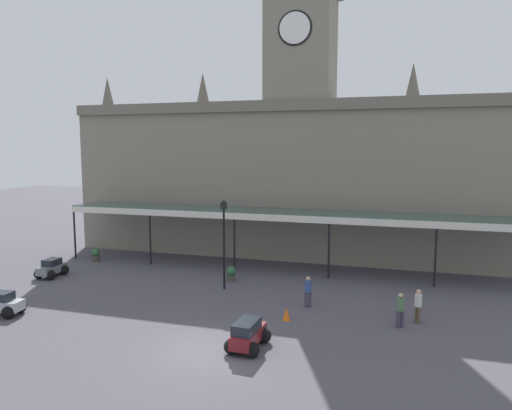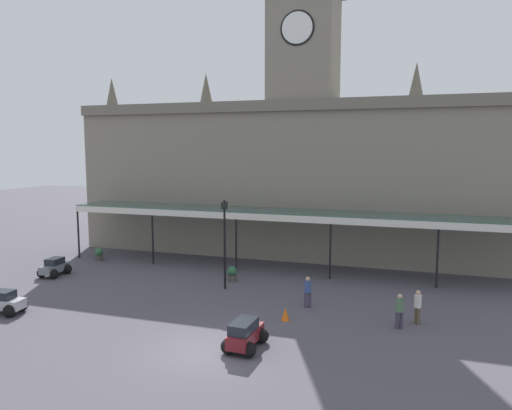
% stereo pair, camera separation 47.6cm
% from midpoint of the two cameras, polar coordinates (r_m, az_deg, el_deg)
% --- Properties ---
extents(ground_plane, '(140.00, 140.00, 0.00)m').
position_cam_midpoint_polar(ground_plane, '(20.92, -6.63, -17.02)').
color(ground_plane, '#4E4A54').
extents(station_building, '(36.12, 5.72, 20.89)m').
position_cam_midpoint_polar(station_building, '(37.32, 4.95, 4.47)').
color(station_building, gray).
rests_on(station_building, ground).
extents(entrance_canopy, '(32.50, 3.26, 4.13)m').
position_cam_midpoint_polar(entrance_canopy, '(32.69, 3.06, -1.00)').
color(entrance_canopy, '#38564C').
rests_on(entrance_canopy, ground).
extents(car_grey_sedan, '(1.56, 2.08, 1.19)m').
position_cam_midpoint_polar(car_grey_sedan, '(34.47, -23.63, -7.05)').
color(car_grey_sedan, slate).
rests_on(car_grey_sedan, ground).
extents(car_silver_sedan, '(2.13, 1.65, 1.19)m').
position_cam_midpoint_polar(car_silver_sedan, '(27.99, -28.54, -10.49)').
color(car_silver_sedan, '#B2B5BA').
rests_on(car_silver_sedan, ground).
extents(car_maroon_estate, '(1.61, 2.29, 1.27)m').
position_cam_midpoint_polar(car_maroon_estate, '(20.85, -1.66, -15.38)').
color(car_maroon_estate, maroon).
rests_on(car_maroon_estate, ground).
extents(pedestrian_beside_cars, '(0.38, 0.34, 1.67)m').
position_cam_midpoint_polar(pedestrian_beside_cars, '(25.84, 5.71, -10.14)').
color(pedestrian_beside_cars, '#3F384C').
rests_on(pedestrian_beside_cars, ground).
extents(pedestrian_near_entrance, '(0.34, 0.36, 1.67)m').
position_cam_midpoint_polar(pedestrian_near_entrance, '(24.74, 18.30, -11.25)').
color(pedestrian_near_entrance, brown).
rests_on(pedestrian_near_entrance, ground).
extents(pedestrian_crossing_forecourt, '(0.37, 0.34, 1.67)m').
position_cam_midpoint_polar(pedestrian_crossing_forecourt, '(23.88, 16.33, -11.84)').
color(pedestrian_crossing_forecourt, '#3F384C').
rests_on(pedestrian_crossing_forecourt, ground).
extents(victorian_lamppost, '(0.30, 0.30, 5.42)m').
position_cam_midpoint_polar(victorian_lamppost, '(28.42, -4.34, -3.54)').
color(victorian_lamppost, black).
rests_on(victorian_lamppost, ground).
extents(traffic_cone, '(0.40, 0.40, 0.66)m').
position_cam_midpoint_polar(traffic_cone, '(24.08, 3.08, -12.87)').
color(traffic_cone, orange).
rests_on(traffic_cone, ground).
extents(planter_near_kerb, '(0.60, 0.60, 0.96)m').
position_cam_midpoint_polar(planter_near_kerb, '(30.62, -3.44, -8.22)').
color(planter_near_kerb, '#47423D').
rests_on(planter_near_kerb, ground).
extents(planter_forecourt_centre, '(0.60, 0.60, 0.96)m').
position_cam_midpoint_polar(planter_forecourt_centre, '(37.89, -18.98, -5.63)').
color(planter_forecourt_centre, '#47423D').
rests_on(planter_forecourt_centre, ground).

